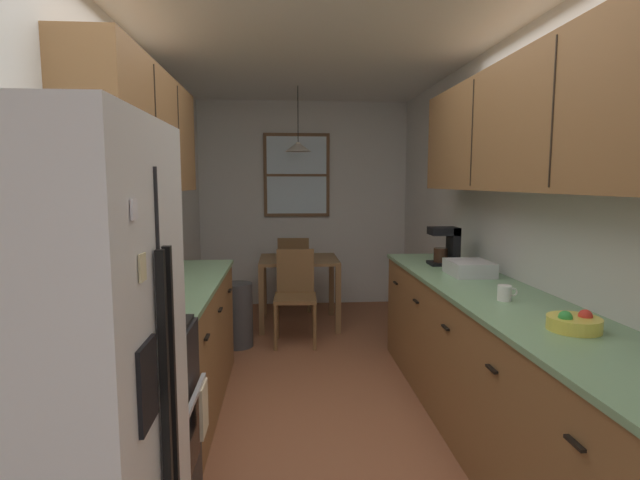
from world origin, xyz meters
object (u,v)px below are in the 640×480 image
Objects in this scene: dining_table at (299,270)px; storage_canister at (144,286)px; mug_by_coffeemaker at (505,293)px; fruit_bowl at (574,322)px; microwave_over_range at (73,160)px; dining_chair_far at (294,270)px; table_serving_bowl at (305,255)px; refrigerator at (42,423)px; trash_bin at (238,315)px; coffee_maker at (447,245)px; stove_range at (116,433)px; dish_rack at (469,268)px; dining_chair_near at (295,291)px.

dining_table is 2.83m from storage_canister.
fruit_bowl is at bearing -83.86° from mug_by_coffeemaker.
dining_chair_far is at bearing 75.59° from microwave_over_range.
storage_canister is at bearing -110.05° from table_serving_bowl.
trash_bin is at bearing 85.37° from refrigerator.
mug_by_coffeemaker is (-0.07, -1.19, -0.11)m from coffee_maker.
stove_range reaches higher than fruit_bowl.
mug_by_coffeemaker is at bearing -96.68° from dish_rack.
dining_chair_far is at bearing 75.12° from storage_canister.
mug_by_coffeemaker is (2.07, 0.51, -0.70)m from microwave_over_range.
trash_bin is at bearing 80.72° from microwave_over_range.
trash_bin is at bearing 124.03° from fruit_bowl.
mug_by_coffeemaker is at bearing -0.73° from storage_canister.
refrigerator reaches higher than trash_bin.
storage_canister is 2.86m from table_serving_bowl.
mug_by_coffeemaker is (1.96, -0.03, -0.06)m from storage_canister.
table_serving_bowl is (0.93, 3.89, -0.10)m from refrigerator.
table_serving_bowl is at bearing 73.15° from stove_range.
stove_range reaches higher than dish_rack.
fruit_bowl is at bearing 17.71° from refrigerator.
refrigerator reaches higher than dining_chair_near.
dining_chair_near is 0.59m from trash_bin.
microwave_over_range is 1.67× the size of dish_rack.
table_serving_bowl is (-1.05, 1.52, -0.29)m from coffee_maker.
trash_bin is at bearing -170.24° from dining_chair_near.
dish_rack is (2.16, 1.26, -0.69)m from microwave_over_range.
microwave_over_range is 2.48× the size of fruit_bowl.
table_serving_bowl reaches higher than trash_bin.
stove_range reaches higher than dining_chair_far.
trash_bin is 2.03× the size of coffee_maker.
microwave_over_range is 2.86m from trash_bin.
trash_bin is (0.29, 2.50, -0.17)m from stove_range.
stove_range is 2.07m from fruit_bowl.
dining_table is (0.90, 3.18, 0.14)m from stove_range.
mug_by_coffeemaker is (1.10, -3.26, 0.44)m from dining_chair_far.
refrigerator is 1.04m from microwave_over_range.
microwave_over_range is 2.59m from dish_rack.
coffee_maker is 2.66× the size of mug_by_coffeemaker.
refrigerator is at bearing -103.85° from dining_chair_near.
coffee_maker is 0.88× the size of dish_rack.
fruit_bowl is at bearing -1.42° from stove_range.
microwave_over_range is at bearing 179.97° from stove_range.
refrigerator is at bearing -162.29° from fruit_bowl.
table_serving_bowl is at bearing 76.49° from refrigerator.
coffee_maker is 0.45m from dish_rack.
table_serving_bowl is (0.68, 0.71, 0.46)m from trash_bin.
coffee_maker is at bearing -60.47° from dining_chair_far.
microwave_over_range is 0.63× the size of dining_chair_near.
dish_rack is (2.01, 1.94, 0.08)m from refrigerator.
microwave_over_range is at bearing -104.41° from dining_chair_far.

